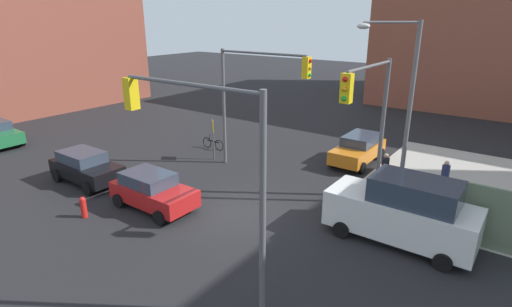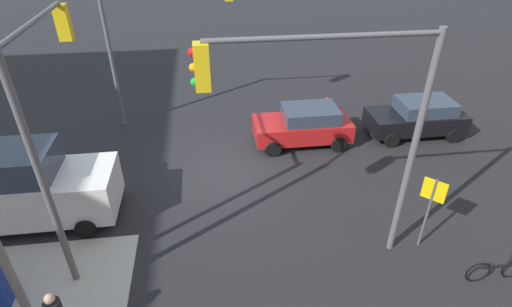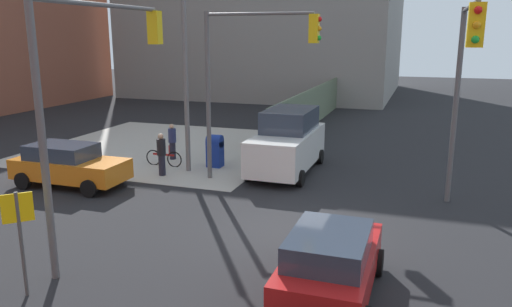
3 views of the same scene
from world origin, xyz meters
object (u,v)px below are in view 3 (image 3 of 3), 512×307
Objects in this scene: traffic_signal_nw_corner at (96,75)px; van_white_delivery at (288,142)px; hatchback_orange at (68,165)px; pedestrian_waiting at (162,154)px; mailbox_blue at (215,150)px; hatchback_red at (331,262)px; traffic_signal_se_corner at (463,71)px; pedestrian_crossing at (172,141)px; bicycle_leaning_on_fence at (164,158)px; street_lamp_corner at (187,59)px; traffic_signal_ne_corner at (248,64)px.

traffic_signal_nw_corner reaches higher than van_white_delivery.
pedestrian_waiting is (2.45, -2.62, 0.07)m from hatchback_orange.
mailbox_blue is at bearing 95.12° from van_white_delivery.
hatchback_red is 0.92× the size of hatchback_orange.
pedestrian_crossing is at bearing 69.90° from traffic_signal_se_corner.
hatchback_orange is 2.48× the size of bicycle_leaning_on_fence.
bicycle_leaning_on_fence is at bearing 45.40° from hatchback_red.
traffic_signal_nw_corner is 7.39m from street_lamp_corner.
traffic_signal_ne_corner is 6.18m from bicycle_leaning_on_fence.
mailbox_blue is at bearing -74.72° from bicycle_leaning_on_fence.
hatchback_orange is 2.60× the size of pedestrian_crossing.
hatchback_orange is 2.47× the size of pedestrian_waiting.
mailbox_blue is 0.36× the size of hatchback_red.
hatchback_orange is 3.58m from pedestrian_waiting.
traffic_signal_nw_corner is 9.44m from mailbox_blue.
pedestrian_crossing is at bearing 86.80° from van_white_delivery.
van_white_delivery is at bearing -57.09° from hatchback_orange.
pedestrian_crossing is at bearing 75.96° from mailbox_blue.
mailbox_blue reaches higher than bicycle_leaning_on_fence.
street_lamp_corner reaches higher than pedestrian_waiting.
pedestrian_waiting is at bearing 47.98° from hatchback_red.
traffic_signal_se_corner reaches higher than pedestrian_crossing.
pedestrian_waiting is (7.52, 8.35, 0.08)m from hatchback_red.
traffic_signal_se_corner is 7.61m from traffic_signal_ne_corner.
traffic_signal_se_corner is 13.22m from pedestrian_crossing.
hatchback_orange is at bearing 113.94° from pedestrian_waiting.
bicycle_leaning_on_fence is (1.10, 4.37, -4.22)m from traffic_signal_ne_corner.
street_lamp_corner reaches higher than van_white_delivery.
street_lamp_corner is (0.42, 2.74, 0.13)m from traffic_signal_ne_corner.
pedestrian_crossing is (5.05, -1.72, 0.02)m from hatchback_orange.
traffic_signal_se_corner is at bearing -24.66° from hatchback_red.
street_lamp_corner is at bearing 156.31° from mailbox_blue.
traffic_signal_se_corner is 7.39m from hatchback_red.
van_white_delivery is at bearing -16.91° from traffic_signal_nw_corner.
hatchback_orange reaches higher than bicycle_leaning_on_fence.
traffic_signal_ne_corner is 6.32m from pedestrian_crossing.
traffic_signal_se_corner reaches higher than hatchback_orange.
pedestrian_crossing is (10.12, 9.25, 0.02)m from hatchback_red.
hatchback_red is (-0.93, -6.35, -3.79)m from traffic_signal_nw_corner.
hatchback_red is (-5.77, 2.65, -3.78)m from traffic_signal_se_corner.
pedestrian_crossing reaches higher than mailbox_blue.
pedestrian_crossing is at bearing 44.29° from street_lamp_corner.
traffic_signal_nw_corner is 1.00× the size of traffic_signal_se_corner.
traffic_signal_ne_corner is 0.81× the size of street_lamp_corner.
hatchback_orange is (-2.75, 6.29, -3.73)m from traffic_signal_ne_corner.
traffic_signal_nw_corner is 7.83m from pedestrian_waiting.
van_white_delivery reaches higher than mailbox_blue.
van_white_delivery reaches higher than hatchback_orange.
pedestrian_waiting is at bearing 16.87° from traffic_signal_nw_corner.
hatchback_red is at bearing -134.60° from bicycle_leaning_on_fence.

